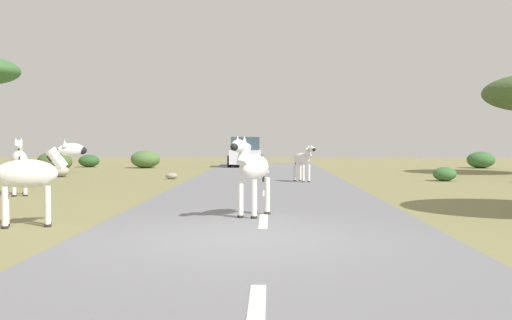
% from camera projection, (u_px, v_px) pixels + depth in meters
% --- Properties ---
extents(ground_plane, '(90.00, 90.00, 0.00)m').
position_uv_depth(ground_plane, '(240.00, 241.00, 9.22)').
color(ground_plane, olive).
extents(road, '(6.00, 64.00, 0.05)m').
position_uv_depth(road, '(262.00, 240.00, 9.21)').
color(road, slate).
rests_on(road, ground_plane).
extents(lane_markings, '(0.16, 56.00, 0.01)m').
position_uv_depth(lane_markings, '(261.00, 250.00, 8.21)').
color(lane_markings, silver).
rests_on(lane_markings, road).
extents(zebra_0, '(0.88, 1.35, 1.38)m').
position_uv_depth(zebra_0, '(303.00, 160.00, 21.82)').
color(zebra_0, silver).
rests_on(zebra_0, road).
extents(zebra_1, '(0.97, 1.66, 1.66)m').
position_uv_depth(zebra_1, '(19.00, 161.00, 17.07)').
color(zebra_1, silver).
rests_on(zebra_1, ground_plane).
extents(zebra_2, '(1.62, 0.83, 1.59)m').
position_uv_depth(zebra_2, '(32.00, 175.00, 10.79)').
color(zebra_2, silver).
rests_on(zebra_2, ground_plane).
extents(zebra_3, '(0.86, 1.64, 1.61)m').
position_uv_depth(zebra_3, '(252.00, 169.00, 11.82)').
color(zebra_3, silver).
rests_on(zebra_3, road).
extents(car_0, '(2.12, 4.39, 1.74)m').
position_uv_depth(car_0, '(245.00, 153.00, 35.20)').
color(car_0, silver).
rests_on(car_0, road).
extents(bush_0, '(1.57, 1.42, 0.94)m').
position_uv_depth(bush_0, '(481.00, 160.00, 33.92)').
color(bush_0, '#386633').
rests_on(bush_0, ground_plane).
extents(bush_1, '(1.23, 1.11, 0.74)m').
position_uv_depth(bush_1, '(89.00, 161.00, 35.28)').
color(bush_1, '#2D5628').
rests_on(bush_1, ground_plane).
extents(bush_2, '(1.68, 1.52, 1.01)m').
position_uv_depth(bush_2, '(145.00, 159.00, 34.07)').
color(bush_2, '#4C7038').
rests_on(bush_2, ground_plane).
extents(bush_3, '(1.73, 1.55, 1.04)m').
position_uv_depth(bush_3, '(55.00, 162.00, 29.50)').
color(bush_3, '#425B2D').
rests_on(bush_3, ground_plane).
extents(bush_4, '(0.90, 0.81, 0.54)m').
position_uv_depth(bush_4, '(445.00, 174.00, 23.06)').
color(bush_4, '#386633').
rests_on(bush_4, ground_plane).
extents(rock_1, '(0.82, 0.85, 0.50)m').
position_uv_depth(rock_1, '(59.00, 171.00, 25.73)').
color(rock_1, '#A89E8C').
rests_on(rock_1, ground_plane).
extents(rock_2, '(0.51, 0.37, 0.26)m').
position_uv_depth(rock_2, '(172.00, 176.00, 24.16)').
color(rock_2, gray).
rests_on(rock_2, ground_plane).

